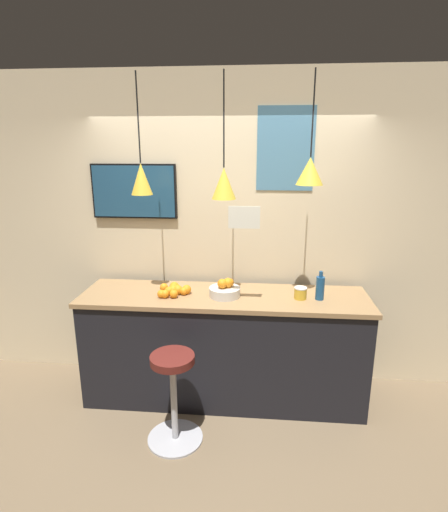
{
  "coord_description": "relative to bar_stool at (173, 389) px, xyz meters",
  "views": [
    {
      "loc": [
        0.29,
        -2.62,
        2.25
      ],
      "look_at": [
        0.0,
        0.61,
        1.35
      ],
      "focal_mm": 28.0,
      "sensor_mm": 36.0,
      "label": 1
    }
  ],
  "objects": [
    {
      "name": "orange_pile",
      "position": [
        -0.1,
        0.6,
        0.58
      ],
      "size": [
        0.29,
        0.25,
        0.08
      ],
      "color": "orange",
      "rests_on": "service_counter"
    },
    {
      "name": "wall_poster",
      "position": [
        0.84,
        1.02,
        1.76
      ],
      "size": [
        0.5,
        0.01,
        0.72
      ],
      "color": "teal"
    },
    {
      "name": "pendant_lamp_middle",
      "position": [
        0.33,
        0.6,
        1.5
      ],
      "size": [
        0.2,
        0.2,
        0.97
      ],
      "color": "black"
    },
    {
      "name": "pendant_lamp_left",
      "position": [
        -0.34,
        0.6,
        1.54
      ],
      "size": [
        0.17,
        0.17,
        0.94
      ],
      "color": "black"
    },
    {
      "name": "spread_jar",
      "position": [
        0.98,
        0.58,
        0.59
      ],
      "size": [
        0.11,
        0.11,
        0.1
      ],
      "color": "gold",
      "rests_on": "service_counter"
    },
    {
      "name": "juice_bottle",
      "position": [
        1.14,
        0.58,
        0.65
      ],
      "size": [
        0.07,
        0.07,
        0.25
      ],
      "color": "navy",
      "rests_on": "service_counter"
    },
    {
      "name": "back_wall",
      "position": [
        0.33,
        1.05,
        0.99
      ],
      "size": [
        8.0,
        0.06,
        2.9
      ],
      "color": "beige",
      "rests_on": "ground_plane"
    },
    {
      "name": "pendant_lamp_right",
      "position": [
        1.01,
        0.6,
        1.6
      ],
      "size": [
        0.21,
        0.21,
        0.85
      ],
      "color": "black"
    },
    {
      "name": "mounted_tv",
      "position": [
        -0.54,
        1.0,
        1.38
      ],
      "size": [
        0.79,
        0.04,
        0.5
      ],
      "color": "black"
    },
    {
      "name": "bar_stool",
      "position": [
        0.0,
        0.0,
        0.0
      ],
      "size": [
        0.44,
        0.44,
        0.74
      ],
      "color": "#B7B7BC",
      "rests_on": "ground_plane"
    },
    {
      "name": "ground_plane",
      "position": [
        0.33,
        0.0,
        -0.46
      ],
      "size": [
        14.0,
        14.0,
        0.0
      ],
      "primitive_type": "plane",
      "color": "#756047"
    },
    {
      "name": "hanging_menu_board",
      "position": [
        0.51,
        0.37,
        1.27
      ],
      "size": [
        0.24,
        0.01,
        0.17
      ],
      "color": "white"
    },
    {
      "name": "service_counter",
      "position": [
        0.33,
        0.62,
        0.04
      ],
      "size": [
        2.49,
        0.66,
        1.0
      ],
      "color": "black",
      "rests_on": "ground_plane"
    },
    {
      "name": "fruit_bowl",
      "position": [
        0.34,
        0.58,
        0.6
      ],
      "size": [
        0.27,
        0.27,
        0.16
      ],
      "color": "beige",
      "rests_on": "service_counter"
    }
  ]
}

